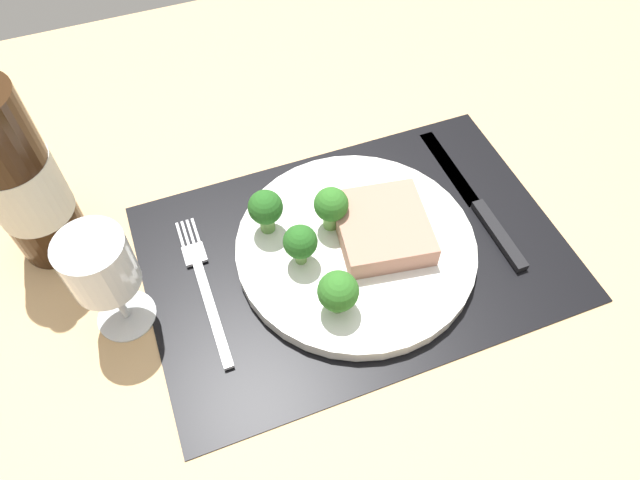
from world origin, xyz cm
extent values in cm
cube|color=tan|center=(0.00, 0.00, -1.50)|extent=(140.00, 110.00, 3.00)
cube|color=black|center=(0.00, 0.00, 0.15)|extent=(45.93, 30.85, 0.30)
cylinder|color=white|center=(0.00, 0.00, 1.10)|extent=(26.38, 26.38, 1.60)
cube|color=tan|center=(3.02, -0.12, 3.26)|extent=(11.07, 11.60, 2.72)
cylinder|color=#6B994C|center=(-6.38, -0.27, 2.84)|extent=(1.23, 1.23, 1.88)
sphere|color=#235B1E|center=(-6.38, -0.27, 5.31)|extent=(3.61, 3.61, 3.61)
cylinder|color=#6B994C|center=(-4.90, -6.71, 2.65)|extent=(1.39, 1.39, 1.49)
sphere|color=#2D6B23|center=(-4.90, -6.71, 5.14)|extent=(4.11, 4.11, 4.11)
cylinder|color=#5B8942|center=(-8.38, 5.33, 2.97)|extent=(1.63, 1.63, 2.14)
sphere|color=#235B1E|center=(-8.38, 5.33, 5.65)|extent=(3.78, 3.78, 3.78)
cylinder|color=#6B994C|center=(-1.71, 3.26, 2.94)|extent=(1.67, 1.67, 2.08)
sphere|color=#2D6B23|center=(-1.71, 3.26, 5.58)|extent=(3.76, 3.76, 3.76)
cube|color=silver|center=(-16.87, -2.00, 0.55)|extent=(1.00, 13.00, 0.50)
cube|color=silver|center=(-16.87, 5.80, 0.55)|extent=(2.40, 2.60, 0.40)
cube|color=silver|center=(-17.77, 8.90, 0.55)|extent=(0.30, 3.60, 0.35)
cube|color=silver|center=(-17.17, 8.90, 0.55)|extent=(0.30, 3.60, 0.35)
cube|color=silver|center=(-16.57, 8.90, 0.55)|extent=(0.30, 3.60, 0.35)
cube|color=silver|center=(-15.97, 8.90, 0.55)|extent=(0.30, 3.60, 0.35)
cube|color=black|center=(15.95, -3.90, 0.70)|extent=(1.40, 10.00, 0.80)
cube|color=silver|center=(15.95, 7.60, 0.45)|extent=(1.80, 13.00, 0.30)
cylinder|color=#331E0F|center=(-30.87, 13.35, 10.56)|extent=(7.48, 7.48, 21.12)
cylinder|color=silver|center=(-30.87, 13.35, 9.51)|extent=(7.63, 7.63, 7.39)
cylinder|color=silver|center=(-25.22, 1.06, 0.20)|extent=(6.00, 6.00, 0.40)
cylinder|color=silver|center=(-25.22, 1.06, 3.63)|extent=(0.80, 0.80, 6.45)
cylinder|color=silver|center=(-25.22, 1.06, 9.87)|extent=(6.43, 6.43, 6.03)
cylinder|color=#560C19|center=(-25.22, 1.06, 8.40)|extent=(5.65, 5.65, 3.09)
camera|label=1|loc=(-16.61, -32.55, 53.06)|focal=32.28mm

